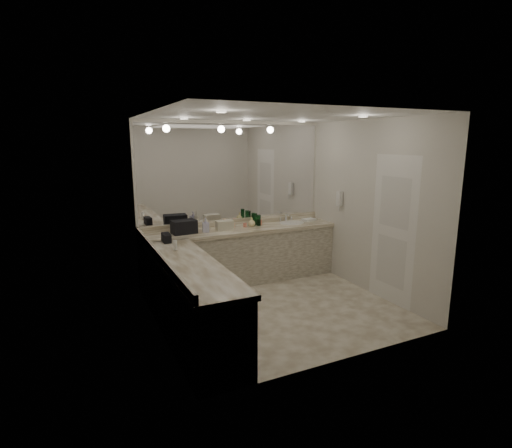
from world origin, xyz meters
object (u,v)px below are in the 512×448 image
hand_towel (309,220)px  soap_bottle_c (252,222)px  soap_bottle_a (205,223)px  sink (292,223)px  wall_phone (339,199)px  black_toiletry_bag (184,227)px  soap_bottle_b (206,225)px  cream_cosmetic_case (225,225)px

hand_towel → soap_bottle_c: bearing=-180.0°
hand_towel → soap_bottle_a: size_ratio=0.95×
sink → wall_phone: wall_phone is taller
wall_phone → soap_bottle_a: bearing=165.2°
sink → black_toiletry_bag: size_ratio=1.21×
sink → soap_bottle_a: size_ratio=1.83×
wall_phone → soap_bottle_c: wall_phone is taller
sink → soap_bottle_b: 1.56m
black_toiletry_bag → soap_bottle_c: 1.14m
soap_bottle_a → soap_bottle_b: (-0.03, -0.10, -0.01)m
black_toiletry_bag → soap_bottle_b: 0.33m
soap_bottle_a → hand_towel: bearing=-0.8°
black_toiletry_bag → hand_towel: black_toiletry_bag is taller
cream_cosmetic_case → hand_towel: bearing=5.8°
soap_bottle_a → soap_bottle_c: soap_bottle_a is taller
hand_towel → soap_bottle_a: 1.90m
black_toiletry_bag → hand_towel: bearing=0.3°
wall_phone → black_toiletry_bag: 2.57m
sink → cream_cosmetic_case: bearing=-179.3°
cream_cosmetic_case → hand_towel: 1.61m
hand_towel → soap_bottle_b: soap_bottle_b is taller
sink → soap_bottle_c: bearing=177.2°
soap_bottle_a → soap_bottle_c: 0.79m
sink → soap_bottle_a: bearing=177.6°
wall_phone → soap_bottle_b: size_ratio=1.10×
black_toiletry_bag → cream_cosmetic_case: (0.64, -0.04, -0.03)m
black_toiletry_bag → cream_cosmetic_case: bearing=-3.8°
soap_bottle_a → soap_bottle_c: (0.79, -0.03, -0.04)m
soap_bottle_b → black_toiletry_bag: bearing=169.1°
wall_phone → cream_cosmetic_case: wall_phone is taller
hand_towel → soap_bottle_b: (-1.93, -0.07, 0.09)m
soap_bottle_a → black_toiletry_bag: bearing=-174.0°
soap_bottle_a → cream_cosmetic_case: bearing=-15.2°
black_toiletry_bag → soap_bottle_c: size_ratio=2.37×
sink → wall_phone: 0.91m
sink → black_toiletry_bag: bearing=179.2°
sink → black_toiletry_bag: (-1.88, 0.03, 0.11)m
wall_phone → soap_bottle_c: bearing=158.3°
soap_bottle_a → soap_bottle_c: size_ratio=1.57×
soap_bottle_b → sink: bearing=1.3°
black_toiletry_bag → sink: bearing=-0.8°
sink → wall_phone: (0.61, -0.50, 0.46)m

